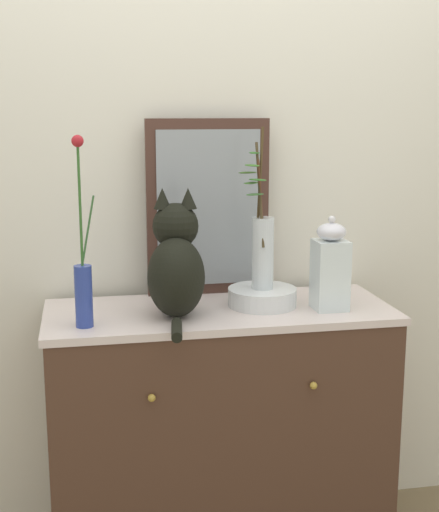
{
  "coord_description": "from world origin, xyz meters",
  "views": [
    {
      "loc": [
        -0.44,
        -2.27,
        1.57
      ],
      "look_at": [
        0.0,
        0.0,
        1.09
      ],
      "focal_mm": 50.2,
      "sensor_mm": 36.0,
      "label": 1
    }
  ],
  "objects_px": {
    "vase_slim_green": "(83,282)",
    "bowl_porcelain": "(262,297)",
    "cat_sitting": "(176,264)",
    "mirror_leaning": "(209,208)",
    "vase_glass_clear": "(262,245)",
    "sideboard": "(220,434)",
    "jar_lidded_porcelain": "(330,268)"
  },
  "relations": [
    {
      "from": "mirror_leaning",
      "to": "cat_sitting",
      "type": "bearing_deg",
      "value": -121.04
    },
    {
      "from": "vase_slim_green",
      "to": "vase_glass_clear",
      "type": "bearing_deg",
      "value": 12.05
    },
    {
      "from": "mirror_leaning",
      "to": "vase_glass_clear",
      "type": "bearing_deg",
      "value": -54.77
    },
    {
      "from": "vase_slim_green",
      "to": "vase_glass_clear",
      "type": "xyz_separation_m",
      "value": [
        0.59,
        0.13,
        0.07
      ]
    },
    {
      "from": "cat_sitting",
      "to": "jar_lidded_porcelain",
      "type": "xyz_separation_m",
      "value": [
        0.51,
        -0.03,
        -0.03
      ]
    },
    {
      "from": "sideboard",
      "to": "vase_glass_clear",
      "type": "xyz_separation_m",
      "value": [
        0.15,
        0.01,
        0.66
      ]
    },
    {
      "from": "bowl_porcelain",
      "to": "sideboard",
      "type": "bearing_deg",
      "value": -177.19
    },
    {
      "from": "vase_glass_clear",
      "to": "jar_lidded_porcelain",
      "type": "bearing_deg",
      "value": -20.73
    },
    {
      "from": "cat_sitting",
      "to": "vase_slim_green",
      "type": "xyz_separation_m",
      "value": [
        -0.29,
        -0.07,
        -0.03
      ]
    },
    {
      "from": "sideboard",
      "to": "vase_slim_green",
      "type": "height_order",
      "value": "vase_slim_green"
    },
    {
      "from": "mirror_leaning",
      "to": "jar_lidded_porcelain",
      "type": "relative_size",
      "value": 1.98
    },
    {
      "from": "cat_sitting",
      "to": "jar_lidded_porcelain",
      "type": "height_order",
      "value": "cat_sitting"
    },
    {
      "from": "jar_lidded_porcelain",
      "to": "vase_slim_green",
      "type": "bearing_deg",
      "value": -176.75
    },
    {
      "from": "mirror_leaning",
      "to": "jar_lidded_porcelain",
      "type": "distance_m",
      "value": 0.49
    },
    {
      "from": "mirror_leaning",
      "to": "bowl_porcelain",
      "type": "xyz_separation_m",
      "value": [
        0.15,
        -0.2,
        -0.28
      ]
    },
    {
      "from": "sideboard",
      "to": "vase_slim_green",
      "type": "distance_m",
      "value": 0.75
    },
    {
      "from": "cat_sitting",
      "to": "bowl_porcelain",
      "type": "xyz_separation_m",
      "value": [
        0.3,
        0.05,
        -0.14
      ]
    },
    {
      "from": "sideboard",
      "to": "mirror_leaning",
      "type": "bearing_deg",
      "value": 89.22
    },
    {
      "from": "mirror_leaning",
      "to": "bowl_porcelain",
      "type": "height_order",
      "value": "mirror_leaning"
    },
    {
      "from": "cat_sitting",
      "to": "bowl_porcelain",
      "type": "bearing_deg",
      "value": 9.92
    },
    {
      "from": "vase_slim_green",
      "to": "bowl_porcelain",
      "type": "relative_size",
      "value": 2.5
    },
    {
      "from": "bowl_porcelain",
      "to": "vase_glass_clear",
      "type": "distance_m",
      "value": 0.18
    },
    {
      "from": "jar_lidded_porcelain",
      "to": "sideboard",
      "type": "bearing_deg",
      "value": 168.45
    },
    {
      "from": "mirror_leaning",
      "to": "jar_lidded_porcelain",
      "type": "xyz_separation_m",
      "value": [
        0.36,
        -0.28,
        -0.17
      ]
    },
    {
      "from": "vase_slim_green",
      "to": "jar_lidded_porcelain",
      "type": "bearing_deg",
      "value": 3.25
    },
    {
      "from": "bowl_porcelain",
      "to": "vase_slim_green",
      "type": "bearing_deg",
      "value": -167.99
    },
    {
      "from": "vase_slim_green",
      "to": "vase_glass_clear",
      "type": "height_order",
      "value": "vase_glass_clear"
    },
    {
      "from": "cat_sitting",
      "to": "bowl_porcelain",
      "type": "distance_m",
      "value": 0.34
    },
    {
      "from": "cat_sitting",
      "to": "vase_glass_clear",
      "type": "height_order",
      "value": "vase_glass_clear"
    },
    {
      "from": "vase_glass_clear",
      "to": "bowl_porcelain",
      "type": "bearing_deg",
      "value": 4.08
    },
    {
      "from": "bowl_porcelain",
      "to": "vase_glass_clear",
      "type": "bearing_deg",
      "value": -175.92
    },
    {
      "from": "vase_glass_clear",
      "to": "cat_sitting",
      "type": "bearing_deg",
      "value": -170.02
    }
  ]
}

